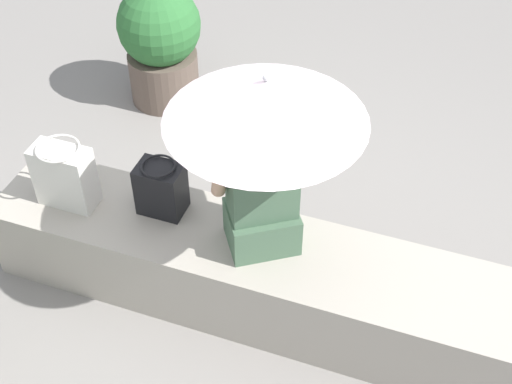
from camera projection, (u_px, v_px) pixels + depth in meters
name	position (u px, v px, depth m)	size (l,w,h in m)	color
ground_plane	(251.00, 301.00, 3.85)	(14.00, 14.00, 0.00)	gray
stone_bench	(250.00, 273.00, 3.69)	(2.83, 0.57, 0.47)	#A8A093
person_seated	(262.00, 185.00, 3.27)	(0.50, 0.43, 0.90)	#47664C
parasol	(266.00, 101.00, 2.86)	(0.88, 0.88, 1.05)	#B7B7BC
handbag_black	(161.00, 188.00, 3.61)	(0.24, 0.18, 0.31)	black
tote_bag_canvas	(65.00, 176.00, 3.63)	(0.31, 0.23, 0.37)	silver
planter_far	(161.00, 42.00, 4.94)	(0.59, 0.59, 0.91)	brown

